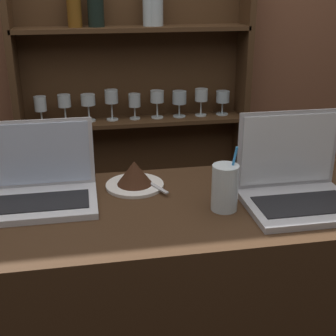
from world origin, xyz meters
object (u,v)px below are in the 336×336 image
(laptop_far, at_px, (296,185))
(cake_plate, at_px, (135,176))
(laptop_near, at_px, (41,185))
(water_glass, at_px, (225,188))

(laptop_far, relative_size, cake_plate, 1.68)
(laptop_near, height_order, cake_plate, laptop_near)
(laptop_near, bearing_deg, water_glass, -16.08)
(laptop_near, relative_size, laptop_far, 1.00)
(laptop_near, relative_size, cake_plate, 1.69)
(cake_plate, distance_m, water_glass, 0.30)
(cake_plate, bearing_deg, water_glass, -40.70)
(cake_plate, bearing_deg, laptop_far, -23.12)
(laptop_near, relative_size, water_glass, 1.69)
(water_glass, bearing_deg, cake_plate, 139.30)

